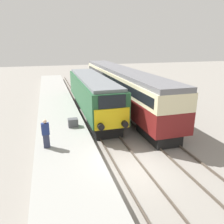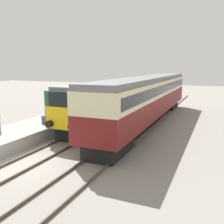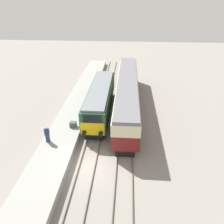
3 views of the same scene
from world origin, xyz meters
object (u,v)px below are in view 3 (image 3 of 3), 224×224
at_px(passenger_carriage, 127,91).
at_px(luggage_crate, 73,124).
at_px(locomotive, 100,99).
at_px(person_on_platform, 47,134).

height_order(passenger_carriage, luggage_crate, passenger_carriage).
bearing_deg(passenger_carriage, luggage_crate, -131.47).
relative_size(locomotive, person_on_platform, 7.90).
xyz_separation_m(locomotive, passenger_carriage, (3.40, 1.76, 0.46)).
height_order(passenger_carriage, person_on_platform, passenger_carriage).
bearing_deg(luggage_crate, person_on_platform, -122.66).
bearing_deg(person_on_platform, luggage_crate, 57.34).
bearing_deg(locomotive, passenger_carriage, 27.40).
xyz_separation_m(locomotive, luggage_crate, (-2.47, -4.88, -0.94)).
distance_m(locomotive, luggage_crate, 5.55).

